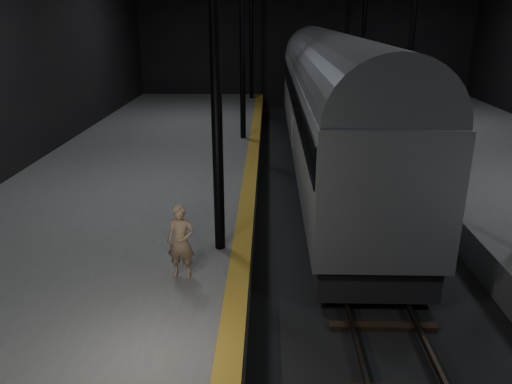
{
  "coord_description": "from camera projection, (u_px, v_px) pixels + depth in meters",
  "views": [
    {
      "loc": [
        -2.6,
        -15.53,
        6.64
      ],
      "look_at": [
        -2.92,
        -2.56,
        2.0
      ],
      "focal_mm": 35.0,
      "sensor_mm": 36.0,
      "label": 1
    }
  ],
  "objects": [
    {
      "name": "platform_left",
      "position": [
        122.0,
        207.0,
        16.8
      ],
      "size": [
        9.0,
        43.8,
        1.0
      ],
      "primitive_type": "cube",
      "color": "#52524F",
      "rests_on": "ground"
    },
    {
      "name": "train",
      "position": [
        331.0,
        101.0,
        20.67
      ],
      "size": [
        3.26,
        21.81,
        5.83
      ],
      "color": "#A1A3A9",
      "rests_on": "ground"
    },
    {
      "name": "woman",
      "position": [
        181.0,
        242.0,
        11.1
      ],
      "size": [
        0.66,
        0.47,
        1.72
      ],
      "primitive_type": "imported",
      "rotation": [
        0.0,
        0.0,
        -0.09
      ],
      "color": "#927359",
      "rests_on": "platform_left"
    },
    {
      "name": "tactile_strip",
      "position": [
        248.0,
        194.0,
        16.53
      ],
      "size": [
        0.5,
        43.8,
        0.01
      ],
      "primitive_type": "cube",
      "color": "olive",
      "rests_on": "platform_left"
    },
    {
      "name": "track",
      "position": [
        345.0,
        221.0,
        16.77
      ],
      "size": [
        2.4,
        43.0,
        0.24
      ],
      "color": "#3F3328",
      "rests_on": "ground"
    },
    {
      "name": "ground",
      "position": [
        344.0,
        223.0,
        16.79
      ],
      "size": [
        44.0,
        44.0,
        0.0
      ],
      "primitive_type": "plane",
      "color": "black",
      "rests_on": "ground"
    }
  ]
}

